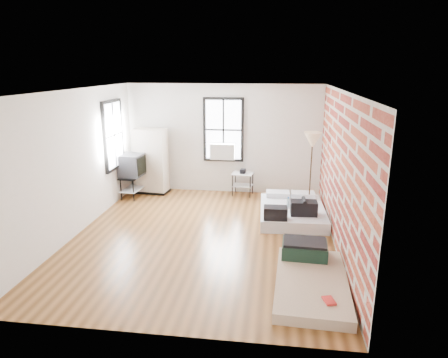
# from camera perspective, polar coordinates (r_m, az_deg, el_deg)

# --- Properties ---
(ground) EXTENTS (6.00, 6.00, 0.00)m
(ground) POSITION_cam_1_polar(r_m,az_deg,el_deg) (7.90, -2.97, -8.19)
(ground) COLOR #593617
(ground) RESTS_ON ground
(room_shell) EXTENTS (5.02, 6.02, 2.80)m
(room_shell) POSITION_cam_1_polar(r_m,az_deg,el_deg) (7.68, -0.95, 4.74)
(room_shell) COLOR silver
(room_shell) RESTS_ON ground
(mattress_main) EXTENTS (1.44, 1.91, 0.60)m
(mattress_main) POSITION_cam_1_polar(r_m,az_deg,el_deg) (8.87, 9.69, -4.53)
(mattress_main) COLOR silver
(mattress_main) RESTS_ON ground
(mattress_bare) EXTENTS (1.14, 2.04, 0.43)m
(mattress_bare) POSITION_cam_1_polar(r_m,az_deg,el_deg) (6.43, 12.15, -13.16)
(mattress_bare) COLOR #C9AF91
(mattress_bare) RESTS_ON ground
(wardrobe) EXTENTS (0.90, 0.57, 1.69)m
(wardrobe) POSITION_cam_1_polar(r_m,az_deg,el_deg) (10.52, -10.36, 2.51)
(wardrobe) COLOR black
(wardrobe) RESTS_ON ground
(side_table) EXTENTS (0.57, 0.48, 0.69)m
(side_table) POSITION_cam_1_polar(r_m,az_deg,el_deg) (10.22, 2.69, 0.20)
(side_table) COLOR black
(side_table) RESTS_ON ground
(floor_lamp) EXTENTS (0.39, 0.39, 1.80)m
(floor_lamp) POSITION_cam_1_polar(r_m,az_deg,el_deg) (9.13, 12.51, 4.95)
(floor_lamp) COLOR black
(floor_lamp) RESTS_ON ground
(tv_stand) EXTENTS (0.60, 0.82, 1.11)m
(tv_stand) POSITION_cam_1_polar(r_m,az_deg,el_deg) (10.24, -13.04, 1.77)
(tv_stand) COLOR black
(tv_stand) RESTS_ON ground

